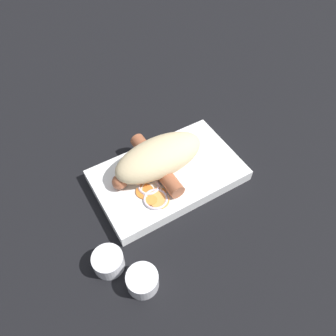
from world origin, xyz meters
TOP-DOWN VIEW (x-y plane):
  - ground_plane at (0.00, 0.00)m, footprint 3.00×3.00m
  - food_tray at (0.00, 0.00)m, footprint 0.27×0.16m
  - bread_roll at (-0.01, 0.02)m, footprint 0.18×0.09m
  - sausage at (-0.02, 0.02)m, footprint 0.18×0.15m
  - pickled_veggies at (-0.05, -0.03)m, footprint 0.05×0.08m
  - condiment_cup_near at (-0.17, -0.10)m, footprint 0.05×0.05m
  - condiment_cup_far at (-0.14, -0.15)m, footprint 0.05×0.05m

SIDE VIEW (x-z plane):
  - ground_plane at x=0.00m, z-range 0.00..0.00m
  - food_tray at x=0.00m, z-range 0.00..0.02m
  - condiment_cup_near at x=-0.17m, z-range 0.00..0.03m
  - condiment_cup_far at x=-0.14m, z-range 0.00..0.03m
  - pickled_veggies at x=-0.05m, z-range 0.02..0.03m
  - sausage at x=-0.02m, z-range 0.02..0.05m
  - bread_roll at x=-0.01m, z-range 0.02..0.08m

